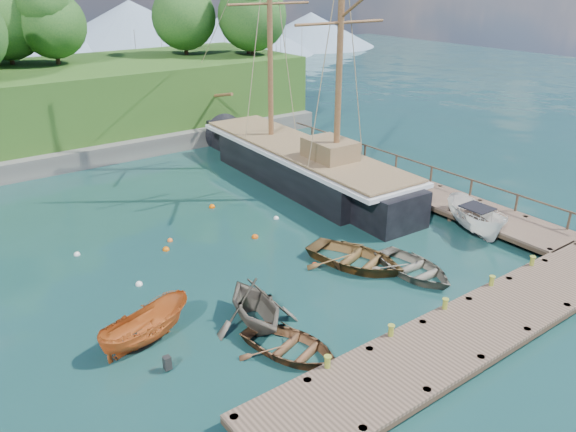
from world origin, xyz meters
The scene contains 24 objects.
ground centered at (0.00, 0.00, 0.00)m, with size 160.00×160.00×0.00m, color #14352F.
dock_near centered at (2.00, -6.50, 0.43)m, with size 20.00×3.20×1.10m.
dock_east centered at (11.50, 7.00, 0.43)m, with size 3.20×24.00×1.10m.
bollard_0 centered at (-4.00, -5.10, 0.00)m, with size 0.26×0.26×0.45m, color olive.
bollard_1 centered at (-1.00, -5.10, 0.00)m, with size 0.26×0.26×0.45m, color olive.
bollard_2 centered at (2.00, -5.10, 0.00)m, with size 0.26×0.26×0.45m, color olive.
bollard_3 centered at (5.00, -5.10, 0.00)m, with size 0.26×0.26×0.45m, color olive.
bollard_4 centered at (8.00, -5.10, 0.00)m, with size 0.26×0.26×0.45m, color olive.
rowboat_0 centered at (-4.06, -3.16, 0.00)m, with size 2.81×3.94×0.82m, color brown.
rowboat_1 centered at (-4.07, -0.82, 0.00)m, with size 3.34×3.87×2.04m, color #5E574C.
rowboat_2 centered at (2.37, 0.39, 0.00)m, with size 3.47×4.86×1.01m, color brown.
rowboat_3 centered at (3.93, -1.82, 0.00)m, with size 2.99×4.18×0.87m, color #6C6759.
motorboat_orange centered at (-7.99, 0.59, 0.00)m, with size 1.46×3.89×1.50m, color #BC5820.
cabin_boat_white centered at (10.00, -0.61, 0.00)m, with size 1.75×4.66×1.80m, color white.
schooner centered at (7.31, 11.01, 1.03)m, with size 5.44×25.87×18.66m.
mooring_buoy_0 centered at (-6.58, 4.74, 0.00)m, with size 0.32×0.32×0.32m, color white.
mooring_buoy_1 centered at (-4.15, 7.18, 0.00)m, with size 0.35×0.35×0.35m, color #D35D09.
mooring_buoy_2 centered at (0.21, 5.74, 0.00)m, with size 0.36×0.36×0.36m, color #CE4F0C.
mooring_buoy_3 centered at (2.52, 7.09, 0.00)m, with size 0.30×0.30×0.30m, color silver.
mooring_buoy_4 centered at (-3.53, 8.00, 0.00)m, with size 0.28×0.28×0.28m, color orange.
mooring_buoy_5 centered at (0.43, 10.69, 0.00)m, with size 0.36×0.36×0.36m, color #E55600.
mooring_buoy_6 centered at (-7.89, 9.26, 0.00)m, with size 0.31×0.31×0.31m, color silver.
mooring_buoy_7 centered at (0.83, 1.53, 0.00)m, with size 0.28×0.28×0.28m, color #F53411.
distant_ridge centered at (4.30, 70.00, 4.35)m, with size 117.00×40.00×10.00m.
Camera 1 is at (-14.05, -16.53, 12.69)m, focal length 35.00 mm.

